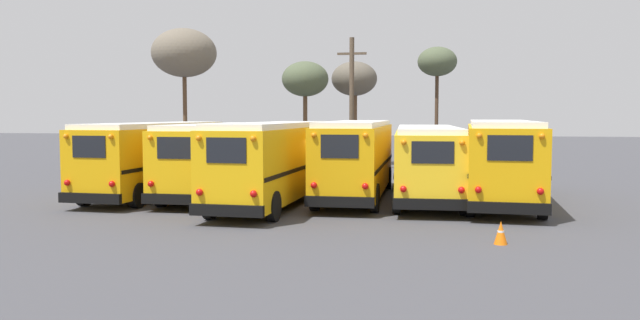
% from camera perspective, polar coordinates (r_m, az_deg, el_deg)
% --- Properties ---
extents(ground_plane, '(160.00, 160.00, 0.00)m').
position_cam_1_polar(ground_plane, '(25.21, -0.21, -3.73)').
color(ground_plane, '#424247').
extents(school_bus_0, '(2.74, 10.30, 3.12)m').
position_cam_1_polar(school_bus_0, '(27.81, -14.68, 0.38)').
color(school_bus_0, '#E5A00C').
rests_on(school_bus_0, ground).
extents(school_bus_1, '(2.69, 9.54, 3.08)m').
position_cam_1_polar(school_bus_1, '(26.71, -9.09, 0.26)').
color(school_bus_1, '#EAAA0F').
rests_on(school_bus_1, ground).
extents(school_bus_2, '(2.71, 10.63, 3.17)m').
position_cam_1_polar(school_bus_2, '(24.18, -4.11, 0.03)').
color(school_bus_2, '#EAAA0F').
rests_on(school_bus_2, ground).
extents(school_bus_3, '(2.59, 9.99, 3.20)m').
position_cam_1_polar(school_bus_3, '(25.70, 3.33, 0.32)').
color(school_bus_3, '#E5A00C').
rests_on(school_bus_3, ground).
extents(school_bus_4, '(3.09, 10.33, 2.99)m').
position_cam_1_polar(school_bus_4, '(25.58, 9.75, 0.02)').
color(school_bus_4, yellow).
rests_on(school_bus_4, ground).
extents(school_bus_5, '(2.97, 10.94, 3.23)m').
position_cam_1_polar(school_bus_5, '(25.71, 16.17, 0.20)').
color(school_bus_5, '#E5A00C').
rests_on(school_bus_5, ground).
extents(utility_pole, '(1.80, 0.29, 8.18)m').
position_cam_1_polar(utility_pole, '(38.55, 2.91, 5.31)').
color(utility_pole, brown).
rests_on(utility_pole, ground).
extents(bare_tree_0, '(4.16, 4.16, 9.00)m').
position_cam_1_polar(bare_tree_0, '(41.60, -12.32, 9.50)').
color(bare_tree_0, brown).
rests_on(bare_tree_0, ground).
extents(bare_tree_1, '(3.04, 3.04, 6.93)m').
position_cam_1_polar(bare_tree_1, '(40.85, -1.37, 7.34)').
color(bare_tree_1, brown).
rests_on(bare_tree_1, ground).
extents(bare_tree_2, '(3.10, 3.10, 7.06)m').
position_cam_1_polar(bare_tree_2, '(42.66, 3.15, 7.28)').
color(bare_tree_2, brown).
rests_on(bare_tree_2, ground).
extents(bare_tree_3, '(2.74, 2.74, 8.20)m').
position_cam_1_polar(bare_tree_3, '(44.86, 10.67, 8.71)').
color(bare_tree_3, '#473323').
rests_on(bare_tree_3, ground).
extents(traffic_cone, '(0.36, 0.36, 0.63)m').
position_cam_1_polar(traffic_cone, '(17.46, 16.20, -6.40)').
color(traffic_cone, orange).
rests_on(traffic_cone, ground).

